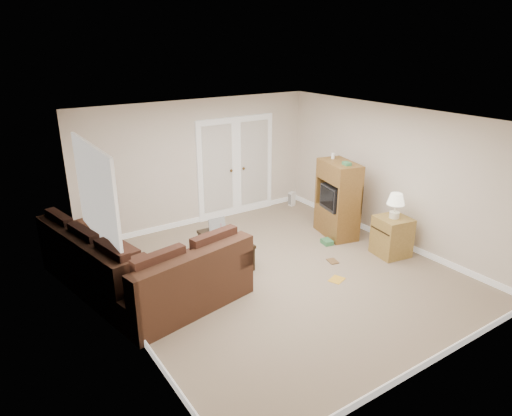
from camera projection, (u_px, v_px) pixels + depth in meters
floor at (280, 274)px, 7.37m from camera, size 5.50×5.50×0.00m
ceiling at (283, 119)px, 6.50m from camera, size 5.00×5.50×0.02m
wall_left at (119, 238)px, 5.64m from camera, size 0.02×5.50×2.50m
wall_right at (392, 176)px, 8.24m from camera, size 0.02×5.50×2.50m
wall_back at (199, 163)px, 9.08m from camera, size 5.00×0.02×2.50m
wall_front at (437, 274)px, 4.79m from camera, size 5.00×0.02×2.50m
baseboards at (280, 271)px, 7.35m from camera, size 5.00×5.50×0.10m
french_doors at (236, 167)px, 9.57m from camera, size 1.80×0.05×2.13m
window_left at (96, 194)px, 6.33m from camera, size 0.05×1.92×1.42m
sectional_sofa at (136, 272)px, 6.69m from camera, size 2.51×3.10×0.92m
coffee_table at (225, 248)px, 7.71m from camera, size 0.58×1.10×0.74m
tv_armoire at (338, 199)px, 8.61m from camera, size 0.69×0.99×1.55m
side_cabinet at (392, 233)px, 7.90m from camera, size 0.61×0.61×1.13m
space_heater at (292, 199)px, 10.35m from camera, size 0.15×0.13×0.32m
floor_magazine at (337, 280)px, 7.19m from camera, size 0.30×0.27×0.01m
floor_greenbox at (327, 242)px, 8.43m from camera, size 0.20×0.24×0.09m
floor_book at (329, 262)px, 7.75m from camera, size 0.20×0.24×0.02m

